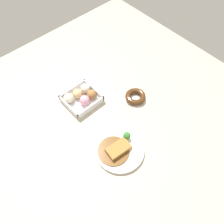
% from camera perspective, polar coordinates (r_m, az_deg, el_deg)
% --- Properties ---
extents(ground_plane, '(1.60, 1.60, 0.00)m').
position_cam_1_polar(ground_plane, '(1.15, -0.84, -2.80)').
color(ground_plane, '#B2A893').
extents(curry_plate, '(0.23, 0.23, 0.07)m').
position_cam_1_polar(curry_plate, '(1.07, 1.87, -9.35)').
color(curry_plate, white).
rests_on(curry_plate, ground_plane).
extents(donut_box, '(0.18, 0.17, 0.07)m').
position_cam_1_polar(donut_box, '(1.21, -7.67, 3.82)').
color(donut_box, white).
rests_on(donut_box, ground_plane).
extents(chocolate_ring_donut, '(0.13, 0.13, 0.03)m').
position_cam_1_polar(chocolate_ring_donut, '(1.22, 5.95, 3.86)').
color(chocolate_ring_donut, white).
rests_on(chocolate_ring_donut, ground_plane).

